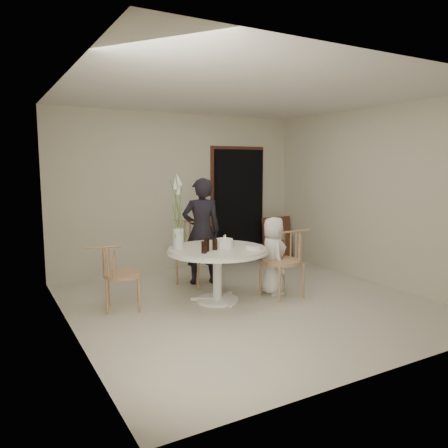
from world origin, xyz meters
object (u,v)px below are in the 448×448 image
chair_right (289,253)px  boy (273,256)px  birthday_cake (224,243)px  flower_vase (178,222)px  table (217,256)px  chair_left (113,268)px  girl (202,231)px  chair_far (191,243)px

chair_right → boy: 0.23m
birthday_cake → flower_vase: bearing=157.3°
table → birthday_cake: bearing=1.9°
chair_left → birthday_cake: 1.47m
girl → boy: size_ratio=1.48×
table → girl: (0.23, 0.93, 0.20)m
boy → birthday_cake: bearing=101.0°
flower_vase → birthday_cake: bearing=-22.7°
flower_vase → chair_left: bearing=172.2°
table → flower_vase: (-0.46, 0.24, 0.47)m
chair_left → boy: (2.16, -0.42, 0.01)m
chair_right → girl: bearing=-148.9°
table → girl: girl is taller
chair_far → girl: bearing=-58.9°
chair_far → girl: (0.13, -0.10, 0.18)m
chair_far → chair_right: 1.56m
chair_left → chair_right: bearing=-87.4°
chair_far → table: bearing=-115.7°
girl → boy: 1.21m
chair_left → girl: (1.53, 0.57, 0.28)m
table → chair_far: (0.10, 1.03, 0.02)m
chair_right → chair_left: chair_right is taller
table → girl: size_ratio=0.82×
chair_left → girl: girl is taller
chair_right → birthday_cake: (-0.91, 0.23, 0.19)m
boy → flower_vase: 1.45m
birthday_cake → girl: bearing=82.3°
chair_far → flower_vase: 1.07m
girl → flower_vase: (-0.69, -0.69, 0.27)m
boy → birthday_cake: 0.80m
table → birthday_cake: (0.10, 0.00, 0.17)m
boy → chair_right: bearing=-119.5°
birthday_cake → chair_left: bearing=166.0°
chair_left → girl: bearing=-52.6°
chair_right → birthday_cake: bearing=-107.5°
chair_right → table: bearing=-105.9°
girl → birthday_cake: 0.93m
chair_far → flower_vase: (-0.55, -0.79, 0.45)m
flower_vase → boy: bearing=-13.2°
chair_far → chair_left: 1.56m
table → chair_left: 1.35m
chair_far → chair_right: size_ratio=1.06×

